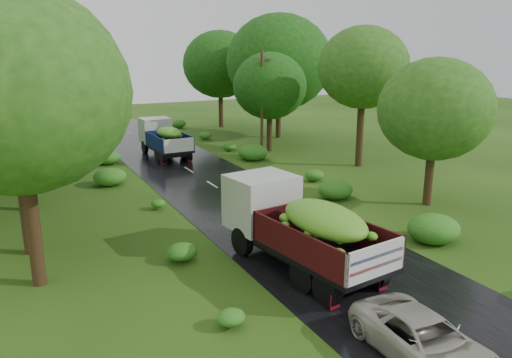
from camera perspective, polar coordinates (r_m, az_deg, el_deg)
ground at (r=15.90m, az=17.98°, el=-14.47°), size 120.00×120.00×0.00m
road at (r=19.32m, az=7.48°, el=-8.40°), size 6.50×80.00×0.02m
road_lines at (r=20.08m, az=5.86°, el=-7.40°), size 0.12×69.60×0.00m
truck_near at (r=17.65m, az=4.55°, el=-4.93°), size 3.33×7.14×2.89m
truck_far at (r=36.31m, az=-10.55°, el=4.80°), size 2.30×6.11×2.54m
car at (r=13.56m, az=18.73°, el=-17.04°), size 2.09×4.25×1.16m
utility_pole at (r=35.32m, az=0.67°, el=8.65°), size 1.29×0.21×7.38m
trees_right at (r=38.85m, az=3.60°, el=12.09°), size 7.26×31.30×8.30m
shrubs at (r=26.67m, az=-3.42°, el=-0.96°), size 11.90×44.00×0.70m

